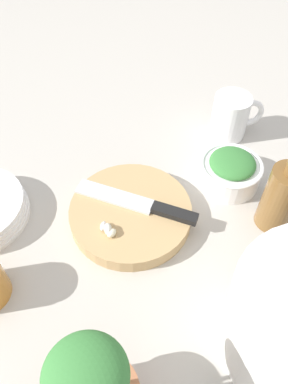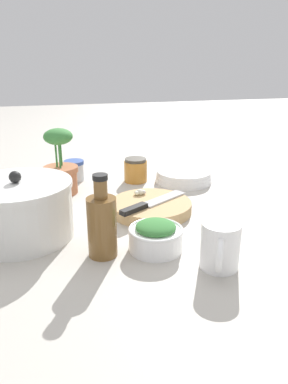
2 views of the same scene
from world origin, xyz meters
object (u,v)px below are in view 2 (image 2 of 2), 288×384
at_px(chef_knife, 150,203).
at_px(garlic_cloves, 139,192).
at_px(coffee_mug, 220,246).
at_px(honey_jar, 136,170).
at_px(herb_bowl, 156,236).
at_px(potted_herb, 60,167).
at_px(cutting_board, 151,207).
at_px(oil_bottle, 102,224).
at_px(spice_jar, 74,170).
at_px(plate_stack, 184,176).
at_px(stock_pot, 19,210).

bearing_deg(chef_knife, garlic_cloves, 154.27).
xyz_separation_m(coffee_mug, honey_jar, (0.59, 0.04, -0.01)).
bearing_deg(herb_bowl, coffee_mug, -134.86).
relative_size(garlic_cloves, potted_herb, 0.19).
distance_m(cutting_board, chef_knife, 0.03).
height_order(garlic_cloves, potted_herb, potted_herb).
relative_size(garlic_cloves, coffee_mug, 0.35).
bearing_deg(cutting_board, honey_jar, -3.80).
relative_size(herb_bowl, oil_bottle, 0.67).
bearing_deg(garlic_cloves, potted_herb, 54.19).
distance_m(garlic_cloves, herb_bowl, 0.27).
bearing_deg(spice_jar, potted_herb, 157.88).
relative_size(chef_knife, plate_stack, 1.11).
bearing_deg(stock_pot, coffee_mug, -121.50).
relative_size(herb_bowl, coffee_mug, 1.10).
xyz_separation_m(plate_stack, potted_herb, (-0.01, 0.41, 0.07)).
relative_size(cutting_board, chef_knife, 1.06).
distance_m(chef_knife, garlic_cloves, 0.08).
bearing_deg(chef_knife, herb_bowl, -42.89).
bearing_deg(stock_pot, cutting_board, -78.29).
relative_size(cutting_board, coffee_mug, 2.02).
bearing_deg(garlic_cloves, plate_stack, -49.36).
height_order(herb_bowl, honey_jar, honey_jar).
bearing_deg(potted_herb, cutting_board, -132.73).
distance_m(garlic_cloves, stock_pot, 0.35).
distance_m(honey_jar, oil_bottle, 0.52).
xyz_separation_m(spice_jar, oil_bottle, (-0.54, -0.02, 0.04)).
distance_m(garlic_cloves, plate_stack, 0.26).
relative_size(cutting_board, spice_jar, 3.17).
bearing_deg(chef_knife, honey_jar, 142.61).
height_order(herb_bowl, oil_bottle, oil_bottle).
relative_size(stock_pot, potted_herb, 1.25).
relative_size(spice_jar, plate_stack, 0.37).
bearing_deg(spice_jar, plate_stack, -106.14).
distance_m(plate_stack, honey_jar, 0.17).
distance_m(cutting_board, plate_stack, 0.29).
xyz_separation_m(herb_bowl, plate_stack, (0.44, -0.22, -0.01)).
bearing_deg(garlic_cloves, spice_jar, 31.64).
relative_size(garlic_cloves, plate_stack, 0.21).
height_order(chef_knife, spice_jar, spice_jar).
bearing_deg(stock_pot, oil_bottle, -127.48).
height_order(spice_jar, stock_pot, stock_pot).
distance_m(chef_knife, plate_stack, 0.31).
xyz_separation_m(chef_knife, spice_jar, (0.36, 0.18, 0.00)).
bearing_deg(cutting_board, oil_bottle, 141.83).
bearing_deg(cutting_board, garlic_cloves, 16.84).
height_order(spice_jar, honey_jar, honey_jar).
xyz_separation_m(chef_knife, honey_jar, (0.30, -0.03, 0.01)).
bearing_deg(plate_stack, honey_jar, 73.52).
distance_m(spice_jar, stock_pot, 0.43).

